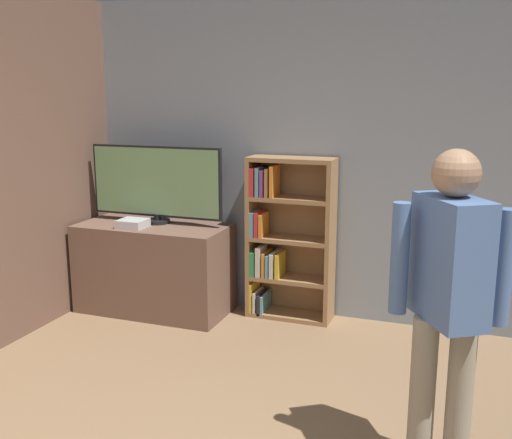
% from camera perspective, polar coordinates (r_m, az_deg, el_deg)
% --- Properties ---
extents(wall_back, '(6.23, 0.09, 2.70)m').
position_cam_1_polar(wall_back, '(5.05, 6.91, 5.68)').
color(wall_back, gray).
rests_on(wall_back, ground_plane).
extents(tv_ledge, '(1.31, 0.63, 0.78)m').
position_cam_1_polar(tv_ledge, '(5.35, -9.64, -4.56)').
color(tv_ledge, brown).
rests_on(tv_ledge, ground_plane).
extents(television, '(1.23, 0.22, 0.67)m').
position_cam_1_polar(television, '(5.26, -9.49, 3.43)').
color(television, black).
rests_on(television, tv_ledge).
extents(game_console, '(0.23, 0.21, 0.07)m').
position_cam_1_polar(game_console, '(5.18, -11.66, -0.37)').
color(game_console, silver).
rests_on(game_console, tv_ledge).
extents(bookshelf, '(0.72, 0.28, 1.38)m').
position_cam_1_polar(bookshelf, '(5.08, 2.67, -1.81)').
color(bookshelf, '#997047').
rests_on(bookshelf, ground_plane).
extents(person, '(0.56, 0.47, 1.65)m').
position_cam_1_polar(person, '(3.06, 17.84, -6.21)').
color(person, gray).
rests_on(person, ground_plane).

